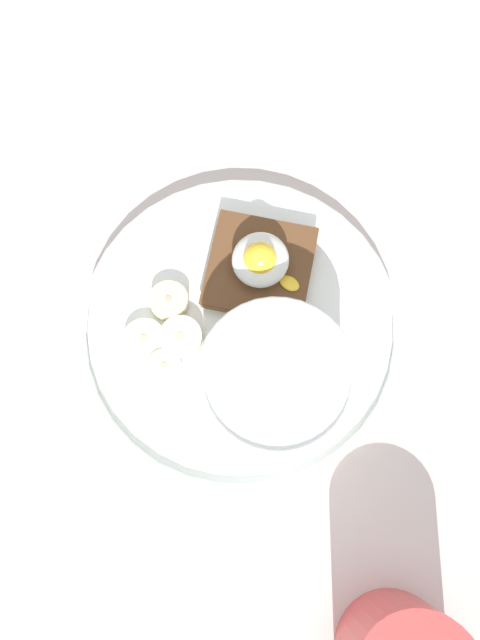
# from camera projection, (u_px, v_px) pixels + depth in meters

# --- Properties ---
(ground_plane) EXTENTS (1.20, 1.20, 0.02)m
(ground_plane) POSITION_uv_depth(u_px,v_px,m) (240.00, 332.00, 0.55)
(ground_plane) COLOR beige
(ground_plane) RESTS_ON ground
(plate) EXTENTS (0.27, 0.27, 0.02)m
(plate) POSITION_uv_depth(u_px,v_px,m) (240.00, 327.00, 0.53)
(plate) COLOR white
(plate) RESTS_ON ground_plane
(oatmeal_bowl) EXTENTS (0.12, 0.12, 0.07)m
(oatmeal_bowl) POSITION_uv_depth(u_px,v_px,m) (275.00, 381.00, 0.48)
(oatmeal_bowl) COLOR white
(oatmeal_bowl) RESTS_ON plate
(toast_slice) EXTENTS (0.10, 0.10, 0.01)m
(toast_slice) POSITION_uv_depth(u_px,v_px,m) (255.00, 266.00, 0.53)
(toast_slice) COLOR brown
(toast_slice) RESTS_ON plate
(poached_egg) EXTENTS (0.05, 0.07, 0.04)m
(poached_egg) POSITION_uv_depth(u_px,v_px,m) (259.00, 259.00, 0.51)
(poached_egg) COLOR white
(poached_egg) RESTS_ON toast_slice
(banana_slice_front) EXTENTS (0.04, 0.04, 0.01)m
(banana_slice_front) POSITION_uv_depth(u_px,v_px,m) (167.00, 306.00, 0.52)
(banana_slice_front) COLOR beige
(banana_slice_front) RESTS_ON plate
(banana_slice_left) EXTENTS (0.05, 0.05, 0.01)m
(banana_slice_left) POSITION_uv_depth(u_px,v_px,m) (144.00, 340.00, 0.52)
(banana_slice_left) COLOR #EEEABC
(banana_slice_left) RESTS_ON plate
(banana_slice_back) EXTENTS (0.04, 0.04, 0.01)m
(banana_slice_back) POSITION_uv_depth(u_px,v_px,m) (181.00, 337.00, 0.52)
(banana_slice_back) COLOR beige
(banana_slice_back) RESTS_ON plate
(banana_slice_right) EXTENTS (0.04, 0.04, 0.01)m
(banana_slice_right) POSITION_uv_depth(u_px,v_px,m) (165.00, 366.00, 0.51)
(banana_slice_right) COLOR beige
(banana_slice_right) RESTS_ON plate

